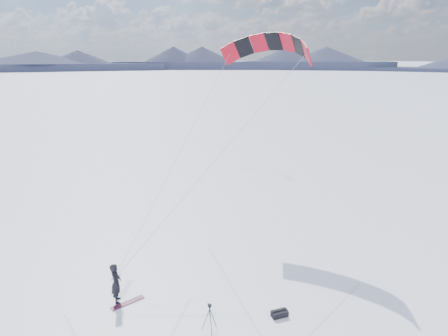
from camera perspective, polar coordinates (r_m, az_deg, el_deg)
horizon_hills at (r=14.20m, az=-6.15°, el=-16.24°), size 704.00×704.42×8.22m
snowkiter at (r=19.13m, az=-15.89°, el=-18.91°), size 0.66×0.82×1.93m
snowboard at (r=18.87m, az=-14.48°, el=-19.26°), size 1.60×0.42×0.04m
tripod at (r=16.42m, az=-2.19°, el=-21.32°), size 0.62×0.64×1.28m
gear_bag_b at (r=17.71m, az=8.47°, el=-21.07°), size 0.79×0.52×0.33m
power_kite at (r=25.69m, az=6.94°, el=17.73°), size 13.96×7.55×11.22m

